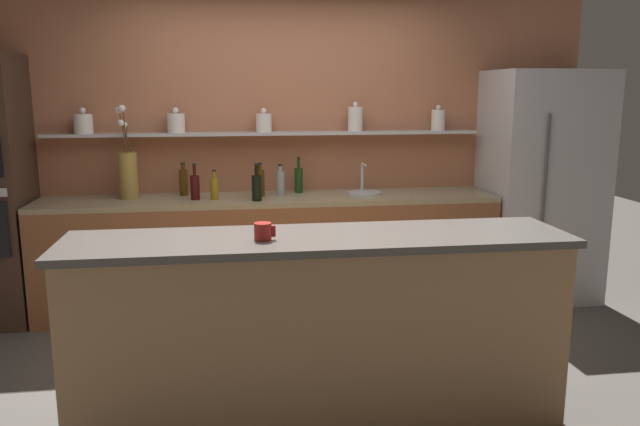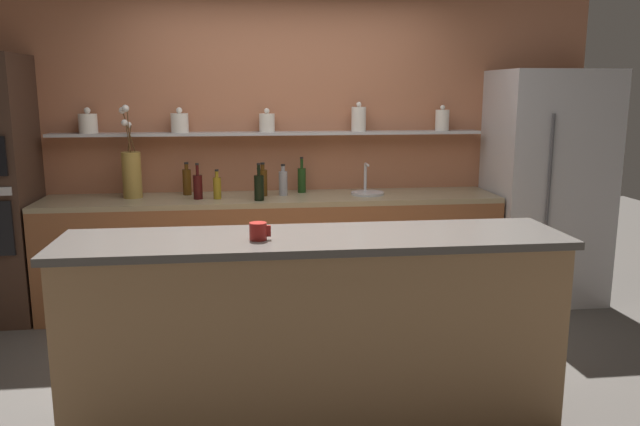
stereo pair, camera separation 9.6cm
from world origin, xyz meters
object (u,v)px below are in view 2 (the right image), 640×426
at_px(refrigerator, 546,187).
at_px(bottle_wine_2, 302,179).
at_px(bottle_spirit_1, 283,183).
at_px(bottle_oil_6, 259,186).
at_px(bottle_spirit_5, 187,181).
at_px(flower_vase, 131,171).
at_px(bottle_wine_3, 198,186).
at_px(coffee_mug, 258,231).
at_px(bottle_oil_0, 217,187).
at_px(sink_fixture, 367,191).
at_px(bottle_wine_4, 259,187).
at_px(bottle_spirit_7, 263,182).

bearing_deg(refrigerator, bottle_wine_2, 174.16).
distance_m(bottle_spirit_1, bottle_oil_6, 0.22).
relative_size(bottle_wine_2, bottle_spirit_5, 1.11).
distance_m(flower_vase, bottle_wine_3, 0.54).
xyz_separation_m(bottle_spirit_1, bottle_spirit_5, (-0.77, 0.12, 0.01)).
relative_size(refrigerator, bottle_spirit_1, 7.57).
distance_m(bottle_wine_2, coffee_mug, 2.09).
bearing_deg(bottle_oil_6, bottle_spirit_1, 25.38).
bearing_deg(bottle_oil_0, bottle_spirit_5, 138.19).
relative_size(bottle_wine_2, bottle_wine_3, 1.05).
bearing_deg(bottle_spirit_5, sink_fixture, -5.86).
bearing_deg(bottle_spirit_1, bottle_wine_2, 37.67).
bearing_deg(bottle_wine_3, bottle_oil_0, -3.55).
height_order(bottle_wine_3, coffee_mug, bottle_wine_3).
distance_m(bottle_oil_0, bottle_wine_2, 0.72).
height_order(flower_vase, bottle_spirit_1, flower_vase).
distance_m(bottle_spirit_1, bottle_spirit_5, 0.78).
distance_m(bottle_oil_0, bottle_spirit_5, 0.34).
relative_size(sink_fixture, bottle_wine_4, 0.93).
bearing_deg(sink_fixture, bottle_wine_3, -177.25).
xyz_separation_m(refrigerator, coffee_mug, (-2.44, -1.85, 0.11)).
distance_m(bottle_spirit_5, bottle_oil_6, 0.61).
xyz_separation_m(flower_vase, bottle_spirit_7, (1.03, -0.03, -0.10)).
distance_m(bottle_wine_2, bottle_spirit_7, 0.35).
bearing_deg(bottle_spirit_1, flower_vase, 178.55).
bearing_deg(bottle_wine_3, bottle_spirit_1, 8.33).
height_order(flower_vase, sink_fixture, flower_vase).
height_order(bottle_oil_6, bottle_spirit_7, bottle_spirit_7).
xyz_separation_m(bottle_spirit_1, bottle_wine_4, (-0.20, -0.22, 0.00)).
xyz_separation_m(bottle_spirit_5, coffee_mug, (0.53, -2.04, 0.03)).
height_order(refrigerator, bottle_spirit_1, refrigerator).
relative_size(bottle_spirit_5, coffee_mug, 2.48).
bearing_deg(bottle_spirit_7, bottle_spirit_1, 1.39).
relative_size(bottle_oil_0, coffee_mug, 2.16).
distance_m(bottle_wine_4, coffee_mug, 1.71).
distance_m(refrigerator, bottle_spirit_1, 2.20).
bearing_deg(bottle_wine_4, bottle_spirit_7, 80.36).
bearing_deg(bottle_wine_4, flower_vase, 165.97).
distance_m(bottle_oil_0, bottle_wine_4, 0.34).
distance_m(bottle_spirit_1, bottle_wine_2, 0.21).
bearing_deg(bottle_spirit_5, bottle_wine_4, -30.21).
height_order(sink_fixture, bottle_wine_3, bottle_wine_3).
xyz_separation_m(bottle_spirit_1, bottle_wine_3, (-0.67, -0.10, -0.00)).
relative_size(refrigerator, flower_vase, 2.64).
relative_size(refrigerator, bottle_wine_4, 6.63).
bearing_deg(bottle_spirit_1, sink_fixture, -2.77).
distance_m(sink_fixture, coffee_mug, 2.11).
bearing_deg(bottle_spirit_5, bottle_oil_6, -20.04).
xyz_separation_m(bottle_wine_4, bottle_spirit_7, (0.04, 0.21, 0.01)).
bearing_deg(bottle_oil_0, bottle_spirit_7, 16.08).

